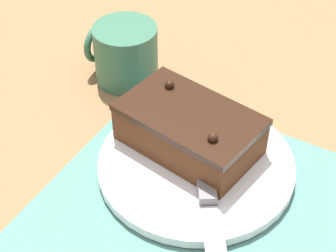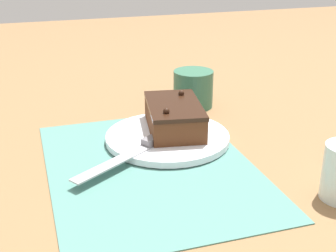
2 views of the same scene
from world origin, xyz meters
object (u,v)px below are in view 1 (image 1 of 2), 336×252
Objects in this scene: serving_knife at (209,206)px; coffee_mug at (125,53)px; cake_plate at (196,164)px; chocolate_cake at (189,129)px.

coffee_mug is (0.22, -0.17, 0.02)m from serving_knife.
coffee_mug reaches higher than cake_plate.
cake_plate is 0.07m from serving_knife.
serving_knife is at bearing 128.06° from cake_plate.
cake_plate is 0.04m from chocolate_cake.
cake_plate is 1.32× the size of chocolate_cake.
cake_plate is at bearing -85.06° from serving_knife.
coffee_mug reaches higher than serving_knife.
coffee_mug is at bearing -71.39° from serving_knife.
serving_knife is (-0.05, 0.06, 0.01)m from cake_plate.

